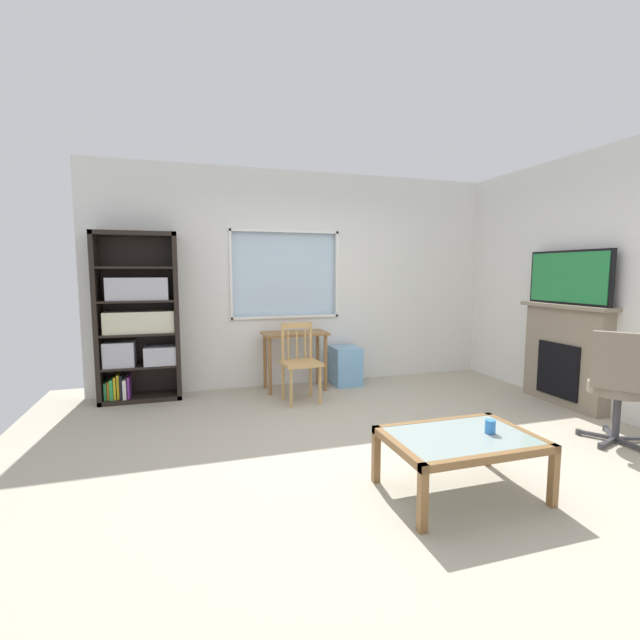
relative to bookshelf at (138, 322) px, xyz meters
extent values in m
cube|color=#B2A893|center=(2.01, -2.02, -0.92)|extent=(6.30, 5.51, 0.02)
cube|color=silver|center=(2.01, 0.24, -0.47)|extent=(5.30, 0.12, 0.89)
cube|color=silver|center=(2.01, 0.24, 1.49)|extent=(5.30, 0.12, 0.76)
cube|color=silver|center=(0.23, 0.24, 0.54)|extent=(1.72, 0.12, 1.13)
cube|color=silver|center=(3.57, 0.24, 0.54)|extent=(2.17, 0.12, 1.13)
cube|color=silver|center=(1.79, 0.25, 0.54)|extent=(1.40, 0.02, 1.13)
cube|color=white|center=(1.79, 0.18, -0.01)|extent=(1.46, 0.06, 0.03)
cube|color=white|center=(1.79, 0.18, 1.10)|extent=(1.46, 0.06, 0.03)
cube|color=white|center=(1.09, 0.18, 0.54)|extent=(0.03, 0.06, 1.13)
cube|color=white|center=(2.49, 0.18, 0.54)|extent=(0.03, 0.06, 1.13)
cube|color=silver|center=(4.72, -2.02, 0.48)|extent=(0.12, 4.71, 2.78)
cube|color=black|center=(-0.42, -0.01, 0.06)|extent=(0.05, 0.38, 1.94)
cube|color=black|center=(0.43, -0.01, 0.06)|extent=(0.05, 0.38, 1.94)
cube|color=black|center=(0.01, -0.01, 1.00)|extent=(0.90, 0.38, 0.05)
cube|color=black|center=(0.01, -0.01, -0.89)|extent=(0.90, 0.38, 0.05)
cube|color=black|center=(0.01, 0.17, 0.06)|extent=(0.90, 0.02, 1.94)
cube|color=black|center=(0.01, -0.01, -0.51)|extent=(0.85, 0.36, 0.02)
cube|color=black|center=(0.01, -0.01, -0.13)|extent=(0.85, 0.36, 0.02)
cube|color=black|center=(0.01, -0.01, 0.25)|extent=(0.85, 0.36, 0.02)
cube|color=black|center=(0.01, -0.01, 0.63)|extent=(0.85, 0.36, 0.02)
cube|color=#B2B2BC|center=(-0.21, -0.02, -0.35)|extent=(0.33, 0.30, 0.28)
cube|color=#B2B2BC|center=(0.23, -0.02, -0.39)|extent=(0.35, 0.32, 0.21)
cube|color=beige|center=(0.02, -0.02, 0.01)|extent=(0.76, 0.28, 0.25)
cube|color=#B2B2BC|center=(0.02, -0.02, 0.39)|extent=(0.66, 0.29, 0.25)
cube|color=green|center=(-0.36, -0.03, -0.76)|extent=(0.03, 0.22, 0.19)
cube|color=orange|center=(-0.33, -0.03, -0.76)|extent=(0.02, 0.22, 0.21)
cube|color=green|center=(-0.30, -0.03, -0.75)|extent=(0.03, 0.26, 0.23)
cube|color=yellow|center=(-0.26, -0.03, -0.73)|extent=(0.02, 0.24, 0.25)
cube|color=yellow|center=(-0.23, -0.03, -0.72)|extent=(0.03, 0.21, 0.28)
cube|color=black|center=(-0.20, -0.03, -0.73)|extent=(0.02, 0.27, 0.27)
cube|color=white|center=(-0.16, -0.03, -0.75)|extent=(0.04, 0.29, 0.22)
cube|color=purple|center=(-0.12, -0.03, -0.74)|extent=(0.02, 0.24, 0.25)
cube|color=olive|center=(1.83, -0.11, -0.19)|extent=(0.81, 0.44, 0.03)
cylinder|color=olive|center=(1.48, -0.28, -0.56)|extent=(0.04, 0.04, 0.71)
cylinder|color=olive|center=(2.19, -0.28, -0.56)|extent=(0.04, 0.04, 0.71)
cylinder|color=olive|center=(1.48, 0.06, -0.56)|extent=(0.04, 0.04, 0.71)
cylinder|color=olive|center=(2.19, 0.06, -0.56)|extent=(0.04, 0.04, 0.71)
cube|color=tan|center=(1.77, -0.66, -0.46)|extent=(0.44, 0.42, 0.04)
cylinder|color=tan|center=(1.61, -0.83, -0.69)|extent=(0.04, 0.04, 0.43)
cylinder|color=tan|center=(1.95, -0.81, -0.69)|extent=(0.04, 0.04, 0.43)
cylinder|color=tan|center=(1.59, -0.51, -0.69)|extent=(0.04, 0.04, 0.43)
cylinder|color=tan|center=(1.93, -0.49, -0.69)|extent=(0.04, 0.04, 0.43)
cylinder|color=tan|center=(1.59, -0.51, -0.24)|extent=(0.04, 0.04, 0.45)
cylinder|color=tan|center=(1.93, -0.49, -0.24)|extent=(0.04, 0.04, 0.45)
cube|color=tan|center=(1.76, -0.50, -0.04)|extent=(0.36, 0.06, 0.06)
cylinder|color=tan|center=(1.66, -0.51, -0.27)|extent=(0.02, 0.02, 0.35)
cylinder|color=tan|center=(1.76, -0.50, -0.27)|extent=(0.02, 0.02, 0.35)
cylinder|color=tan|center=(1.87, -0.49, -0.27)|extent=(0.02, 0.02, 0.35)
cube|color=#72ADDB|center=(2.53, -0.06, -0.66)|extent=(0.35, 0.40, 0.50)
cube|color=gray|center=(4.57, -1.63, -0.36)|extent=(0.18, 1.02, 1.09)
cube|color=black|center=(4.47, -1.63, -0.51)|extent=(0.03, 0.56, 0.60)
cube|color=gray|center=(4.55, -1.63, 0.20)|extent=(0.26, 1.12, 0.04)
cube|color=black|center=(4.55, -1.63, 0.52)|extent=(0.05, 1.05, 0.59)
cube|color=#237F3D|center=(4.52, -1.63, 0.52)|extent=(0.01, 1.00, 0.54)
cylinder|color=#7A6B5B|center=(4.11, -2.64, -0.43)|extent=(0.48, 0.48, 0.09)
cube|color=#7A6B5B|center=(3.93, -2.77, -0.15)|extent=(0.30, 0.37, 0.48)
cylinder|color=#38383D|center=(4.11, -2.64, -0.67)|extent=(0.06, 0.06, 0.42)
cube|color=#38383D|center=(4.03, -2.52, -0.88)|extent=(0.19, 0.25, 0.03)
cylinder|color=#38383D|center=(3.94, -2.41, -0.89)|extent=(0.05, 0.05, 0.05)
cube|color=#38383D|center=(3.98, -2.68, -0.88)|extent=(0.28, 0.12, 0.03)
cylinder|color=#38383D|center=(3.84, -2.73, -0.89)|extent=(0.05, 0.05, 0.05)
cube|color=#38383D|center=(4.11, -2.78, -0.88)|extent=(0.04, 0.28, 0.03)
cube|color=#38383D|center=(4.24, -2.68, -0.88)|extent=(0.28, 0.12, 0.03)
cube|color=#38383D|center=(4.19, -2.52, -0.88)|extent=(0.19, 0.25, 0.03)
cylinder|color=#38383D|center=(4.27, -2.41, -0.89)|extent=(0.05, 0.05, 0.05)
cube|color=#8C9E99|center=(2.25, -3.01, -0.51)|extent=(0.89, 0.59, 0.02)
cube|color=brown|center=(2.25, -3.33, -0.53)|extent=(0.99, 0.05, 0.05)
cube|color=brown|center=(2.25, -2.69, -0.53)|extent=(0.99, 0.05, 0.05)
cube|color=brown|center=(1.78, -3.01, -0.53)|extent=(0.05, 0.69, 0.05)
cube|color=brown|center=(2.72, -3.01, -0.53)|extent=(0.05, 0.69, 0.05)
cube|color=brown|center=(1.78, -3.33, -0.73)|extent=(0.05, 0.05, 0.36)
cube|color=brown|center=(2.72, -3.33, -0.73)|extent=(0.05, 0.05, 0.36)
cube|color=brown|center=(1.78, -2.69, -0.73)|extent=(0.05, 0.05, 0.36)
cube|color=brown|center=(2.72, -2.69, -0.73)|extent=(0.05, 0.05, 0.36)
cylinder|color=#337FD6|center=(2.47, -3.03, -0.46)|extent=(0.07, 0.07, 0.09)
camera|label=1|loc=(0.51, -5.45, 0.59)|focal=24.79mm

